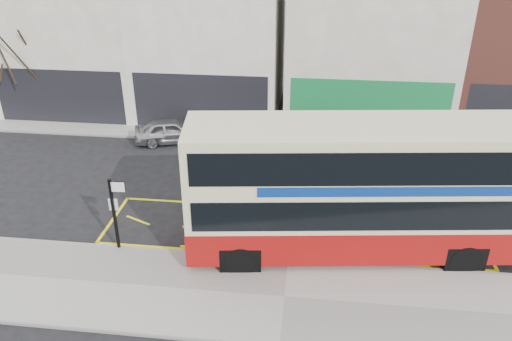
# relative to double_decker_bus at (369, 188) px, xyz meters

# --- Properties ---
(ground) EXTENTS (120.00, 120.00, 0.00)m
(ground) POSITION_rel_double_decker_bus_xyz_m (-2.56, -0.60, -2.52)
(ground) COLOR black
(ground) RESTS_ON ground
(pavement) EXTENTS (40.00, 4.00, 0.15)m
(pavement) POSITION_rel_double_decker_bus_xyz_m (-2.56, -2.90, -2.45)
(pavement) COLOR #A19F99
(pavement) RESTS_ON ground
(kerb) EXTENTS (40.00, 0.15, 0.15)m
(kerb) POSITION_rel_double_decker_bus_xyz_m (-2.56, -0.98, -2.45)
(kerb) COLOR gray
(kerb) RESTS_ON ground
(far_pavement) EXTENTS (50.00, 3.00, 0.15)m
(far_pavement) POSITION_rel_double_decker_bus_xyz_m (-2.56, 10.40, -2.45)
(far_pavement) COLOR #A19F99
(far_pavement) RESTS_ON ground
(road_markings) EXTENTS (14.00, 3.40, 0.01)m
(road_markings) POSITION_rel_double_decker_bus_xyz_m (-2.56, 1.00, -2.52)
(road_markings) COLOR yellow
(road_markings) RESTS_ON ground
(terrace_far_left) EXTENTS (8.00, 8.01, 10.80)m
(terrace_far_left) POSITION_rel_double_decker_bus_xyz_m (-16.06, 14.38, 2.30)
(terrace_far_left) COLOR white
(terrace_far_left) RESTS_ON ground
(terrace_left) EXTENTS (8.00, 8.01, 11.80)m
(terrace_left) POSITION_rel_double_decker_bus_xyz_m (-8.06, 14.38, 2.80)
(terrace_left) COLOR white
(terrace_left) RESTS_ON ground
(terrace_green_shop) EXTENTS (9.00, 8.01, 11.30)m
(terrace_green_shop) POSITION_rel_double_decker_bus_xyz_m (0.94, 14.38, 2.55)
(terrace_green_shop) COLOR white
(terrace_green_shop) RESTS_ON ground
(double_decker_bus) EXTENTS (12.26, 4.27, 4.80)m
(double_decker_bus) POSITION_rel_double_decker_bus_xyz_m (0.00, 0.00, 0.00)
(double_decker_bus) COLOR beige
(double_decker_bus) RESTS_ON ground
(bus_stop_post) EXTENTS (0.68, 0.12, 2.71)m
(bus_stop_post) POSITION_rel_double_decker_bus_xyz_m (-8.50, -0.99, -0.73)
(bus_stop_post) COLOR black
(bus_stop_post) RESTS_ON pavement
(car_silver) EXTENTS (4.07, 2.58, 1.29)m
(car_silver) POSITION_rel_double_decker_bus_xyz_m (-9.26, 8.66, -1.88)
(car_silver) COLOR #A1A1A6
(car_silver) RESTS_ON ground
(car_grey) EXTENTS (4.51, 2.68, 1.40)m
(car_grey) POSITION_rel_double_decker_bus_xyz_m (-0.94, 9.05, -1.82)
(car_grey) COLOR #383B3F
(car_grey) RESTS_ON ground
(street_tree_left) EXTENTS (3.21, 3.21, 6.92)m
(street_tree_left) POSITION_rel_double_decker_bus_xyz_m (-18.28, 10.74, 2.20)
(street_tree_left) COLOR black
(street_tree_left) RESTS_ON ground
(street_tree_right) EXTENTS (2.21, 2.21, 4.77)m
(street_tree_right) POSITION_rel_double_decker_bus_xyz_m (5.22, 11.51, 0.73)
(street_tree_right) COLOR black
(street_tree_right) RESTS_ON ground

